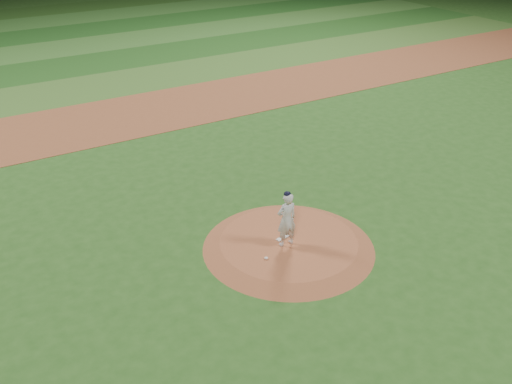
{
  "coord_description": "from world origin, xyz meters",
  "views": [
    {
      "loc": [
        -8.82,
        -12.48,
        10.22
      ],
      "look_at": [
        0.0,
        2.0,
        1.1
      ],
      "focal_mm": 40.0,
      "sensor_mm": 36.0,
      "label": 1
    }
  ],
  "objects_px": {
    "pitching_rubber": "(284,237)",
    "pitcher_on_mound": "(287,219)",
    "pitchers_mound": "(289,244)",
    "rosin_bag": "(266,258)"
  },
  "relations": [
    {
      "from": "pitchers_mound",
      "to": "pitching_rubber",
      "type": "relative_size",
      "value": 8.81
    },
    {
      "from": "pitchers_mound",
      "to": "pitching_rubber",
      "type": "xyz_separation_m",
      "value": [
        -0.0,
        0.24,
        0.14
      ]
    },
    {
      "from": "pitchers_mound",
      "to": "rosin_bag",
      "type": "distance_m",
      "value": 1.25
    },
    {
      "from": "pitching_rubber",
      "to": "pitcher_on_mound",
      "type": "relative_size",
      "value": 0.33
    },
    {
      "from": "pitching_rubber",
      "to": "rosin_bag",
      "type": "relative_size",
      "value": 5.14
    },
    {
      "from": "pitchers_mound",
      "to": "pitching_rubber",
      "type": "height_order",
      "value": "pitching_rubber"
    },
    {
      "from": "pitching_rubber",
      "to": "pitcher_on_mound",
      "type": "bearing_deg",
      "value": -129.16
    },
    {
      "from": "pitching_rubber",
      "to": "pitcher_on_mound",
      "type": "xyz_separation_m",
      "value": [
        -0.19,
        -0.36,
        0.91
      ]
    },
    {
      "from": "pitchers_mound",
      "to": "rosin_bag",
      "type": "relative_size",
      "value": 45.34
    },
    {
      "from": "pitchers_mound",
      "to": "pitching_rubber",
      "type": "distance_m",
      "value": 0.28
    }
  ]
}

